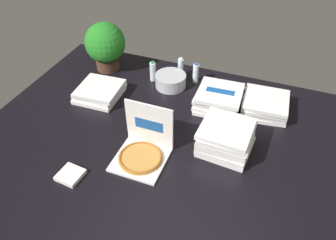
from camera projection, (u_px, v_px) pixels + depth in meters
ground_plane at (168, 142)px, 2.73m from camera, size 3.20×2.40×0.02m
open_pizza_box at (143, 149)px, 2.55m from camera, size 0.39×0.40×0.41m
pizza_stack_right_far at (100, 91)px, 3.17m from camera, size 0.42×0.42×0.11m
pizza_stack_right_near at (226, 138)px, 2.60m from camera, size 0.43×0.42×0.22m
pizza_stack_right_mid at (264, 105)px, 2.98m from camera, size 0.44×0.44×0.15m
pizza_stack_center_far at (219, 99)px, 3.02m from camera, size 0.42×0.42×0.19m
ice_bucket at (171, 81)px, 3.29m from camera, size 0.31×0.31×0.13m
water_bottle_0 at (153, 71)px, 3.35m from camera, size 0.06×0.06×0.21m
water_bottle_1 at (181, 68)px, 3.41m from camera, size 0.06×0.06×0.21m
water_bottle_2 at (196, 73)px, 3.33m from camera, size 0.06×0.06×0.21m
potted_plant at (105, 45)px, 3.41m from camera, size 0.42×0.42×0.51m
napkin_pile at (70, 175)px, 2.43m from camera, size 0.19×0.19×0.03m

